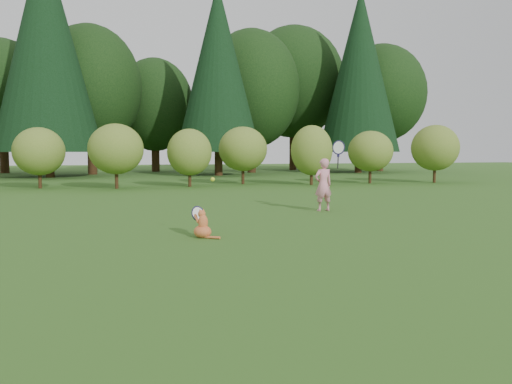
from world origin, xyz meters
name	(u,v)px	position (x,y,z in m)	size (l,w,h in m)	color
ground	(257,232)	(0.00, 0.00, 0.00)	(100.00, 100.00, 0.00)	#284D15
shrub_row	(180,154)	(0.00, 13.00, 1.40)	(28.00, 3.00, 2.80)	#577424
woodland_backdrop	(160,55)	(0.00, 23.00, 7.50)	(48.00, 10.00, 15.00)	black
child	(324,183)	(2.56, 2.85, 0.71)	(0.79, 0.53, 2.02)	pink
cat	(202,223)	(-1.09, -0.29, 0.26)	(0.51, 0.77, 0.68)	#CC4F27
tennis_ball	(213,179)	(-0.89, -0.25, 1.03)	(0.08, 0.08, 0.08)	gold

